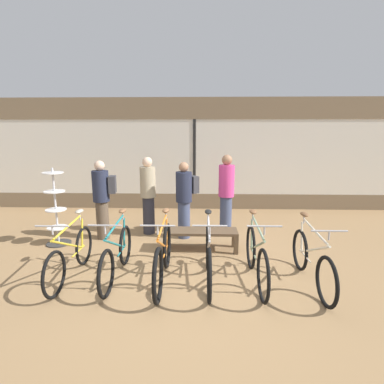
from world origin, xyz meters
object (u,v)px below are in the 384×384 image
object	(u,v)px
bicycle_far_right	(311,261)
customer_near_rack	(185,198)
bicycle_center_right	(208,257)
customer_mid_floor	(148,194)
customer_near_bench	(102,197)
bicycle_left	(117,255)
bicycle_right	(256,257)
customer_by_window	(226,193)
bicycle_center_left	(163,257)
accessory_rack	(56,213)
bicycle_far_left	(71,255)
display_bench	(201,234)

from	to	relation	value
bicycle_far_right	customer_near_rack	distance (m)	2.86
bicycle_center_right	customer_mid_floor	distance (m)	2.61
customer_near_rack	customer_mid_floor	world-z (taller)	customer_mid_floor
customer_near_bench	customer_near_rack	bearing A→B (deg)	3.69
customer_near_bench	bicycle_center_right	bearing A→B (deg)	-40.34
bicycle_center_right	customer_near_bench	size ratio (longest dim) A/B	1.04
bicycle_left	customer_near_bench	xyz separation A→B (m)	(-0.78, 1.76, 0.52)
bicycle_right	customer_by_window	xyz separation A→B (m)	(-0.28, 2.17, 0.53)
customer_near_rack	customer_mid_floor	bearing A→B (deg)	163.30
customer_by_window	customer_near_rack	bearing A→B (deg)	-165.34
bicycle_center_right	bicycle_far_right	bearing A→B (deg)	-1.07
bicycle_center_left	bicycle_far_right	world-z (taller)	bicycle_center_left
bicycle_right	customer_mid_floor	size ratio (longest dim) A/B	1.02
bicycle_right	accessory_rack	world-z (taller)	accessory_rack
bicycle_center_right	bicycle_right	world-z (taller)	bicycle_center_right
bicycle_center_left	customer_mid_floor	world-z (taller)	customer_mid_floor
bicycle_far_left	customer_mid_floor	distance (m)	2.36
bicycle_far_left	bicycle_center_left	xyz separation A→B (m)	(1.44, -0.09, 0.03)
bicycle_left	customer_mid_floor	distance (m)	2.18
customer_near_bench	bicycle_far_left	bearing A→B (deg)	-87.90
bicycle_center_right	customer_mid_floor	bearing A→B (deg)	120.06
display_bench	customer_mid_floor	size ratio (longest dim) A/B	0.82
customer_near_rack	customer_near_bench	xyz separation A→B (m)	(-1.73, -0.11, 0.02)
display_bench	customer_near_rack	xyz separation A→B (m)	(-0.34, 0.71, 0.55)
bicycle_center_right	display_bench	xyz separation A→B (m)	(-0.12, 1.26, -0.07)
bicycle_center_left	accessory_rack	xyz separation A→B (m)	(-2.33, 1.50, 0.24)
customer_near_rack	customer_near_bench	size ratio (longest dim) A/B	0.98
bicycle_center_right	bicycle_left	bearing A→B (deg)	175.89
customer_near_bench	customer_mid_floor	bearing A→B (deg)	21.53
customer_near_rack	customer_mid_floor	xyz separation A→B (m)	(-0.82, 0.25, 0.02)
customer_near_bench	display_bench	bearing A→B (deg)	-16.04
bicycle_left	customer_by_window	size ratio (longest dim) A/B	0.98
bicycle_center_right	customer_near_rack	distance (m)	2.08
customer_near_bench	bicycle_far_right	bearing A→B (deg)	-26.96
bicycle_center_left	bicycle_center_right	world-z (taller)	bicycle_center_left
bicycle_left	bicycle_right	size ratio (longest dim) A/B	0.99
customer_mid_floor	customer_near_bench	size ratio (longest dim) A/B	1.03
accessory_rack	customer_by_window	size ratio (longest dim) A/B	0.88
bicycle_far_right	bicycle_far_left	bearing A→B (deg)	178.28
accessory_rack	customer_mid_floor	size ratio (longest dim) A/B	0.91
bicycle_left	bicycle_far_right	bearing A→B (deg)	-2.53
bicycle_far_right	display_bench	xyz separation A→B (m)	(-1.64, 1.29, -0.05)
bicycle_left	bicycle_center_left	size ratio (longest dim) A/B	0.95
bicycle_center_left	customer_mid_floor	bearing A→B (deg)	105.14
bicycle_center_right	accessory_rack	xyz separation A→B (m)	(-3.02, 1.50, 0.25)
bicycle_left	customer_by_window	world-z (taller)	customer_by_window
bicycle_center_right	bicycle_far_right	distance (m)	1.52
bicycle_right	accessory_rack	xyz separation A→B (m)	(-3.73, 1.46, 0.25)
bicycle_center_right	bicycle_far_left	bearing A→B (deg)	177.82
bicycle_far_right	customer_mid_floor	xyz separation A→B (m)	(-2.80, 2.25, 0.53)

